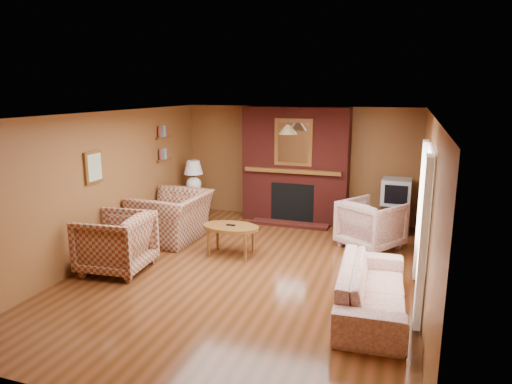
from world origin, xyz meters
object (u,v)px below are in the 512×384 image
(fireplace, at_px, (296,166))
(tv_stand, at_px, (394,218))
(plaid_armchair, at_px, (116,243))
(crt_tv, at_px, (396,192))
(floral_armchair, at_px, (371,224))
(side_table, at_px, (194,205))
(floral_sofa, at_px, (372,289))
(table_lamp, at_px, (194,174))
(coffee_table, at_px, (231,229))
(plaid_loveseat, at_px, (172,217))

(fireplace, xyz_separation_m, tv_stand, (2.05, -0.18, -0.90))
(fireplace, bearing_deg, plaid_armchair, -118.68)
(tv_stand, bearing_deg, crt_tv, -95.66)
(floral_armchair, bearing_deg, side_table, 23.26)
(floral_sofa, distance_m, floral_armchair, 2.44)
(floral_sofa, relative_size, crt_tv, 3.68)
(table_lamp, relative_size, tv_stand, 1.18)
(floral_sofa, distance_m, coffee_table, 2.76)
(tv_stand, bearing_deg, plaid_loveseat, -161.06)
(fireplace, distance_m, plaid_armchair, 4.13)
(coffee_table, bearing_deg, plaid_armchair, -140.12)
(table_lamp, xyz_separation_m, tv_stand, (4.15, 0.35, -0.69))
(plaid_loveseat, distance_m, plaid_armchair, 1.60)
(fireplace, bearing_deg, coffee_table, -102.43)
(plaid_loveseat, xyz_separation_m, floral_sofa, (3.75, -1.71, -0.14))
(fireplace, bearing_deg, floral_armchair, -36.65)
(fireplace, xyz_separation_m, side_table, (-2.10, -0.53, -0.88))
(floral_armchair, bearing_deg, plaid_loveseat, 45.48)
(coffee_table, bearing_deg, plaid_loveseat, 163.10)
(fireplace, bearing_deg, tv_stand, -5.15)
(fireplace, distance_m, floral_sofa, 4.23)
(floral_sofa, height_order, crt_tv, crt_tv)
(plaid_loveseat, height_order, coffee_table, plaid_loveseat)
(floral_armchair, bearing_deg, tv_stand, -75.09)
(plaid_armchair, relative_size, floral_sofa, 0.48)
(floral_armchair, height_order, tv_stand, floral_armchair)
(tv_stand, bearing_deg, floral_armchair, -114.73)
(fireplace, relative_size, crt_tv, 4.29)
(floral_armchair, distance_m, crt_tv, 1.19)
(floral_armchair, height_order, side_table, floral_armchair)
(crt_tv, bearing_deg, floral_sofa, -92.46)
(floral_sofa, relative_size, coffee_table, 2.11)
(side_table, bearing_deg, tv_stand, 4.82)
(plaid_loveseat, distance_m, crt_tv, 4.30)
(floral_sofa, relative_size, floral_armchair, 2.19)
(coffee_table, bearing_deg, tv_stand, 40.38)
(plaid_loveseat, relative_size, table_lamp, 2.02)
(plaid_loveseat, relative_size, coffee_table, 1.39)
(fireplace, relative_size, floral_sofa, 1.17)
(floral_armchair, distance_m, table_lamp, 3.89)
(table_lamp, bearing_deg, coffee_table, -49.37)
(side_table, bearing_deg, table_lamp, 135.00)
(plaid_loveseat, bearing_deg, floral_armchair, 101.97)
(floral_armchair, relative_size, crt_tv, 1.68)
(side_table, xyz_separation_m, table_lamp, (-0.00, 0.00, 0.67))
(fireplace, relative_size, plaid_loveseat, 1.77)
(plaid_armchair, xyz_separation_m, crt_tv, (4.00, 3.37, 0.37))
(plaid_armchair, xyz_separation_m, floral_sofa, (3.85, -0.11, -0.15))
(coffee_table, bearing_deg, floral_sofa, -28.28)
(plaid_loveseat, height_order, tv_stand, plaid_loveseat)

